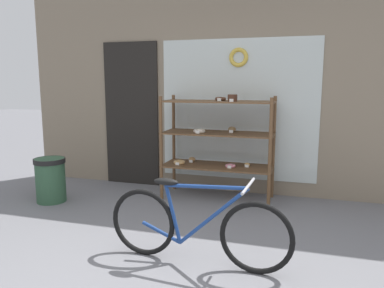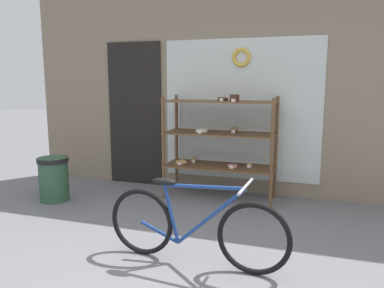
% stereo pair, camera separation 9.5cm
% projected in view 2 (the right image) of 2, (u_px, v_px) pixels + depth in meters
% --- Properties ---
extents(ground_plane, '(30.00, 30.00, 0.00)m').
position_uv_depth(ground_plane, '(142.00, 288.00, 2.80)').
color(ground_plane, slate).
extents(storefront_facade, '(5.98, 0.13, 3.23)m').
position_uv_depth(storefront_facade, '(225.00, 78.00, 5.11)').
color(storefront_facade, gray).
rests_on(storefront_facade, ground_plane).
extents(display_case, '(1.43, 0.54, 1.38)m').
position_uv_depth(display_case, '(219.00, 136.00, 4.85)').
color(display_case, brown).
rests_on(display_case, ground_plane).
extents(bicycle, '(1.61, 0.46, 0.74)m').
position_uv_depth(bicycle, '(194.00, 227.00, 3.14)').
color(bicycle, black).
rests_on(bicycle, ground_plane).
extents(trash_bin, '(0.39, 0.39, 0.57)m').
position_uv_depth(trash_bin, '(54.00, 177.00, 4.85)').
color(trash_bin, '#2D5138').
rests_on(trash_bin, ground_plane).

